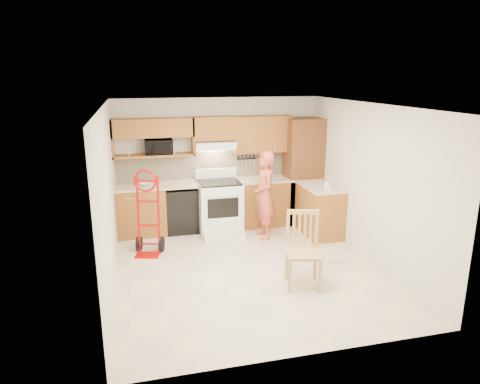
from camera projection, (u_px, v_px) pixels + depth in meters
name	position (u px, v px, depth m)	size (l,w,h in m)	color
floor	(248.00, 269.00, 6.76)	(4.00, 4.50, 0.02)	beige
ceiling	(249.00, 105.00, 6.10)	(4.00, 4.50, 0.02)	white
wall_back	(219.00, 162.00, 8.54)	(4.00, 0.02, 2.50)	silver
wall_front	(307.00, 248.00, 4.31)	(4.00, 0.02, 2.50)	silver
wall_left	(107.00, 200.00, 5.96)	(0.02, 4.50, 2.50)	silver
wall_right	(370.00, 183.00, 6.89)	(0.02, 4.50, 2.50)	silver
backsplash	(219.00, 165.00, 8.53)	(3.92, 0.03, 0.55)	beige
lower_cab_left	(141.00, 211.00, 8.10)	(0.90, 0.60, 0.90)	brown
dishwasher	(181.00, 209.00, 8.28)	(0.60, 0.60, 0.85)	black
lower_cab_right	(263.00, 202.00, 8.66)	(1.14, 0.60, 0.90)	brown
countertop_left	(156.00, 186.00, 8.05)	(1.50, 0.63, 0.04)	#C5B49B
countertop_right	(263.00, 179.00, 8.53)	(1.14, 0.63, 0.04)	#C5B49B
cab_return_right	(320.00, 211.00, 8.11)	(0.60, 1.00, 0.90)	brown
countertop_return	(321.00, 187.00, 7.99)	(0.63, 1.00, 0.04)	#C5B49B
pantry_tall	(302.00, 171.00, 8.69)	(0.70, 0.60, 2.10)	#55311B
upper_cab_left	(153.00, 128.00, 7.90)	(1.50, 0.33, 0.34)	brown
upper_shelf_mw	(154.00, 155.00, 8.03)	(1.50, 0.33, 0.04)	brown
upper_cab_center	(214.00, 128.00, 8.17)	(0.76, 0.33, 0.44)	brown
upper_cab_right	(262.00, 134.00, 8.43)	(1.14, 0.33, 0.70)	brown
range_hood	(215.00, 145.00, 8.19)	(0.76, 0.46, 0.14)	white
knife_strip	(246.00, 162.00, 8.62)	(0.40, 0.05, 0.29)	black
microwave	(159.00, 147.00, 8.01)	(0.51, 0.34, 0.28)	black
range	(220.00, 203.00, 8.12)	(0.80, 1.05, 1.17)	white
person	(264.00, 195.00, 7.83)	(0.59, 0.39, 1.61)	#C9513C
hand_truck	(147.00, 217.00, 7.14)	(0.51, 0.47, 1.31)	#B30808
dining_chair	(304.00, 251.00, 6.07)	(0.48, 0.52, 1.07)	tan
soap_bottle	(328.00, 184.00, 7.69)	(0.09, 0.09, 0.20)	white
bowl	(145.00, 184.00, 7.99)	(0.21, 0.21, 0.05)	white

